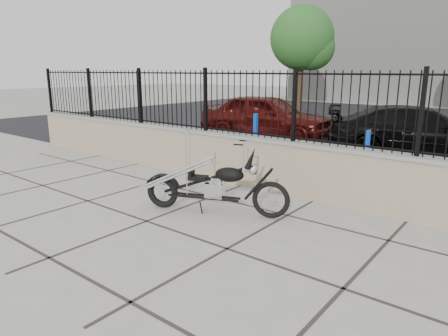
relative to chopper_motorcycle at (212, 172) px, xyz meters
name	(u,v)px	position (x,y,z in m)	size (l,w,h in m)	color
ground_plane	(146,221)	(-0.51, -0.89, -0.66)	(90.00, 90.00, 0.00)	#99968E
parking_lot	(395,128)	(-0.51, 11.61, -0.66)	(30.00, 30.00, 0.00)	black
retaining_wall	(245,160)	(-0.51, 1.61, -0.18)	(14.00, 0.36, 0.96)	gray
iron_fence	(246,103)	(-0.51, 1.61, 0.90)	(14.00, 0.08, 1.20)	black
chopper_motorcycle	(212,172)	(0.00, 0.00, 0.00)	(2.19, 0.38, 1.31)	black
car_red	(266,116)	(-3.06, 6.35, 0.06)	(1.70, 4.23, 1.44)	#440B09
car_black	(419,132)	(1.46, 6.34, -0.01)	(1.81, 4.45, 1.29)	black
bollard_a	(255,136)	(-1.76, 3.80, -0.10)	(0.13, 0.13, 1.10)	#0B3DA5
bollard_b	(366,155)	(1.15, 3.50, -0.16)	(0.12, 0.12, 0.98)	#0A41A4
tree_left	(302,35)	(-6.71, 15.43, 3.31)	(3.36, 3.36, 5.66)	#382619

